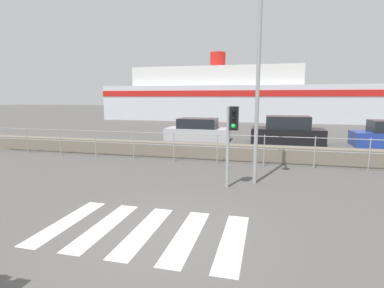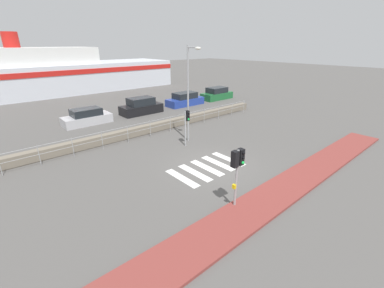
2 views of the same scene
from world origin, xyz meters
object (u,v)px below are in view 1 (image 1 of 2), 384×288
(traffic_light_far, at_px, (232,129))
(parked_car_silver, at_px, (198,131))
(streetlamp, at_px, (259,52))
(parked_car_black, at_px, (287,132))
(ferry_boat, at_px, (244,98))

(traffic_light_far, relative_size, parked_car_silver, 0.61)
(traffic_light_far, height_order, streetlamp, streetlamp)
(parked_car_silver, distance_m, parked_car_black, 5.37)
(traffic_light_far, xyz_separation_m, parked_car_black, (2.14, 9.53, -1.10))
(streetlamp, distance_m, ferry_boat, 27.07)
(traffic_light_far, distance_m, parked_car_silver, 10.13)
(traffic_light_far, height_order, parked_car_black, traffic_light_far)
(traffic_light_far, relative_size, parked_car_black, 0.59)
(traffic_light_far, height_order, parked_car_silver, traffic_light_far)
(traffic_light_far, relative_size, streetlamp, 0.38)
(streetlamp, relative_size, ferry_boat, 0.19)
(ferry_boat, distance_m, parked_car_silver, 17.99)
(streetlamp, xyz_separation_m, parked_car_black, (1.46, 9.10, -3.29))
(parked_car_silver, bearing_deg, traffic_light_far, -71.25)
(traffic_light_far, xyz_separation_m, ferry_boat, (-1.74, 27.35, 0.78))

